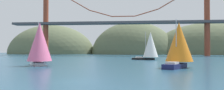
% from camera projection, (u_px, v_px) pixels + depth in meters
% --- Properties ---
extents(ground_plane, '(360.00, 360.00, 0.00)m').
position_uv_depth(ground_plane, '(76.00, 82.00, 23.42)').
color(ground_plane, navy).
extents(headland_right, '(87.82, 44.00, 43.63)m').
position_uv_depth(headland_right, '(215.00, 54.00, 151.47)').
color(headland_right, '#5B6647').
rests_on(headland_right, ground_plane).
extents(headland_center, '(59.07, 44.00, 45.13)m').
position_uv_depth(headland_center, '(134.00, 54.00, 157.16)').
color(headland_center, '#5B6647').
rests_on(headland_center, ground_plane).
extents(headland_left, '(63.51, 44.00, 41.89)m').
position_uv_depth(headland_left, '(51.00, 54.00, 163.36)').
color(headland_left, '#5B6647').
rests_on(headland_left, ground_plane).
extents(suspension_bridge, '(121.21, 6.00, 42.24)m').
position_uv_depth(suspension_bridge, '(123.00, 20.00, 118.25)').
color(suspension_bridge, brown).
rests_on(suspension_bridge, ground_plane).
extents(sailboat_white_mainsail, '(8.66, 5.16, 9.10)m').
position_uv_depth(sailboat_white_mainsail, '(150.00, 45.00, 71.89)').
color(sailboat_white_mainsail, black).
rests_on(sailboat_white_mainsail, ground_plane).
extents(sailboat_orange_sail, '(7.15, 8.82, 8.81)m').
position_uv_depth(sailboat_orange_sail, '(179.00, 43.00, 41.26)').
color(sailboat_orange_sail, '#191E4C').
rests_on(sailboat_orange_sail, ground_plane).
extents(sailboat_pink_spinnaker, '(7.41, 8.51, 9.20)m').
position_uv_depth(sailboat_pink_spinnaker, '(39.00, 43.00, 45.50)').
color(sailboat_pink_spinnaker, white).
rests_on(sailboat_pink_spinnaker, ground_plane).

